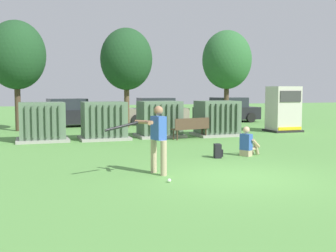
{
  "coord_description": "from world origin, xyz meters",
  "views": [
    {
      "loc": [
        -4.96,
        -9.15,
        2.16
      ],
      "look_at": [
        -0.71,
        3.5,
        1.0
      ],
      "focal_mm": 45.46,
      "sensor_mm": 36.0,
      "label": 1
    }
  ],
  "objects_px": {
    "parked_car_leftmost": "(65,114)",
    "parked_car_right_of_center": "(227,111)",
    "batter": "(157,136)",
    "parked_car_left_of_center": "(154,112)",
    "seated_spectator": "(248,144)",
    "transformer_west": "(42,122)",
    "backpack": "(218,151)",
    "sports_ball": "(169,181)",
    "transformer_mid_east": "(160,120)",
    "transformer_mid_west": "(104,121)",
    "generator_enclosure": "(283,109)",
    "transformer_east": "(217,119)",
    "park_bench": "(191,127)"
  },
  "relations": [
    {
      "from": "generator_enclosure",
      "to": "batter",
      "type": "height_order",
      "value": "generator_enclosure"
    },
    {
      "from": "transformer_mid_east",
      "to": "seated_spectator",
      "type": "bearing_deg",
      "value": -79.97
    },
    {
      "from": "seated_spectator",
      "to": "parked_car_right_of_center",
      "type": "height_order",
      "value": "parked_car_right_of_center"
    },
    {
      "from": "transformer_mid_east",
      "to": "generator_enclosure",
      "type": "distance_m",
      "value": 6.75
    },
    {
      "from": "generator_enclosure",
      "to": "park_bench",
      "type": "height_order",
      "value": "generator_enclosure"
    },
    {
      "from": "transformer_mid_west",
      "to": "parked_car_leftmost",
      "type": "bearing_deg",
      "value": 98.51
    },
    {
      "from": "transformer_mid_east",
      "to": "parked_car_left_of_center",
      "type": "xyz_separation_m",
      "value": [
        1.88,
        7.15,
        -0.04
      ]
    },
    {
      "from": "generator_enclosure",
      "to": "batter",
      "type": "relative_size",
      "value": 1.32
    },
    {
      "from": "transformer_mid_west",
      "to": "transformer_west",
      "type": "bearing_deg",
      "value": 176.64
    },
    {
      "from": "transformer_east",
      "to": "backpack",
      "type": "height_order",
      "value": "transformer_east"
    },
    {
      "from": "transformer_mid_west",
      "to": "seated_spectator",
      "type": "bearing_deg",
      "value": -58.66
    },
    {
      "from": "parked_car_left_of_center",
      "to": "transformer_mid_east",
      "type": "bearing_deg",
      "value": -104.72
    },
    {
      "from": "park_bench",
      "to": "seated_spectator",
      "type": "height_order",
      "value": "seated_spectator"
    },
    {
      "from": "transformer_mid_east",
      "to": "transformer_east",
      "type": "height_order",
      "value": "same"
    },
    {
      "from": "parked_car_leftmost",
      "to": "parked_car_right_of_center",
      "type": "distance_m",
      "value": 10.45
    },
    {
      "from": "transformer_mid_east",
      "to": "seated_spectator",
      "type": "xyz_separation_m",
      "value": [
        1.08,
        -6.13,
        -0.41
      ]
    },
    {
      "from": "transformer_east",
      "to": "seated_spectator",
      "type": "bearing_deg",
      "value": -105.59
    },
    {
      "from": "transformer_mid_west",
      "to": "backpack",
      "type": "xyz_separation_m",
      "value": [
        2.53,
        -6.06,
        -0.57
      ]
    },
    {
      "from": "generator_enclosure",
      "to": "parked_car_left_of_center",
      "type": "relative_size",
      "value": 0.54
    },
    {
      "from": "batter",
      "to": "backpack",
      "type": "height_order",
      "value": "batter"
    },
    {
      "from": "parked_car_right_of_center",
      "to": "sports_ball",
      "type": "bearing_deg",
      "value": -120.55
    },
    {
      "from": "generator_enclosure",
      "to": "parked_car_left_of_center",
      "type": "height_order",
      "value": "generator_enclosure"
    },
    {
      "from": "parked_car_left_of_center",
      "to": "backpack",
      "type": "bearing_deg",
      "value": -98.09
    },
    {
      "from": "transformer_mid_west",
      "to": "backpack",
      "type": "height_order",
      "value": "transformer_mid_west"
    },
    {
      "from": "parked_car_leftmost",
      "to": "seated_spectator",
      "type": "bearing_deg",
      "value": -70.04
    },
    {
      "from": "transformer_west",
      "to": "transformer_mid_west",
      "type": "distance_m",
      "value": 2.55
    },
    {
      "from": "sports_ball",
      "to": "backpack",
      "type": "xyz_separation_m",
      "value": [
        2.6,
        2.88,
        0.17
      ]
    },
    {
      "from": "parked_car_right_of_center",
      "to": "seated_spectator",
      "type": "bearing_deg",
      "value": -113.82
    },
    {
      "from": "transformer_west",
      "to": "transformer_mid_west",
      "type": "bearing_deg",
      "value": -3.36
    },
    {
      "from": "seated_spectator",
      "to": "backpack",
      "type": "distance_m",
      "value": 1.12
    },
    {
      "from": "transformer_west",
      "to": "generator_enclosure",
      "type": "bearing_deg",
      "value": 1.75
    },
    {
      "from": "parked_car_right_of_center",
      "to": "transformer_mid_west",
      "type": "bearing_deg",
      "value": -142.92
    },
    {
      "from": "generator_enclosure",
      "to": "parked_car_right_of_center",
      "type": "relative_size",
      "value": 0.54
    },
    {
      "from": "park_bench",
      "to": "backpack",
      "type": "relative_size",
      "value": 4.19
    },
    {
      "from": "transformer_west",
      "to": "backpack",
      "type": "distance_m",
      "value": 8.04
    },
    {
      "from": "sports_ball",
      "to": "parked_car_leftmost",
      "type": "height_order",
      "value": "parked_car_leftmost"
    },
    {
      "from": "generator_enclosure",
      "to": "seated_spectator",
      "type": "distance_m",
      "value": 8.63
    },
    {
      "from": "parked_car_leftmost",
      "to": "parked_car_right_of_center",
      "type": "bearing_deg",
      "value": 1.3
    },
    {
      "from": "seated_spectator",
      "to": "parked_car_right_of_center",
      "type": "distance_m",
      "value": 14.32
    },
    {
      "from": "seated_spectator",
      "to": "parked_car_leftmost",
      "type": "relative_size",
      "value": 0.22
    },
    {
      "from": "generator_enclosure",
      "to": "batter",
      "type": "distance_m",
      "value": 12.59
    },
    {
      "from": "transformer_west",
      "to": "backpack",
      "type": "xyz_separation_m",
      "value": [
        5.08,
        -6.21,
        -0.57
      ]
    },
    {
      "from": "park_bench",
      "to": "parked_car_left_of_center",
      "type": "height_order",
      "value": "parked_car_left_of_center"
    },
    {
      "from": "batter",
      "to": "parked_car_left_of_center",
      "type": "xyz_separation_m",
      "value": [
        4.49,
        15.24,
        -0.22
      ]
    },
    {
      "from": "parked_car_right_of_center",
      "to": "transformer_east",
      "type": "bearing_deg",
      "value": -119.68
    },
    {
      "from": "transformer_mid_east",
      "to": "sports_ball",
      "type": "xyz_separation_m",
      "value": [
        -2.62,
        -9.1,
        -0.74
      ]
    },
    {
      "from": "transformer_east",
      "to": "parked_car_left_of_center",
      "type": "bearing_deg",
      "value": 96.23
    },
    {
      "from": "transformer_west",
      "to": "backpack",
      "type": "bearing_deg",
      "value": -50.72
    },
    {
      "from": "backpack",
      "to": "transformer_west",
      "type": "bearing_deg",
      "value": 129.28
    },
    {
      "from": "generator_enclosure",
      "to": "sports_ball",
      "type": "xyz_separation_m",
      "value": [
        -9.35,
        -9.46,
        -1.09
      ]
    }
  ]
}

